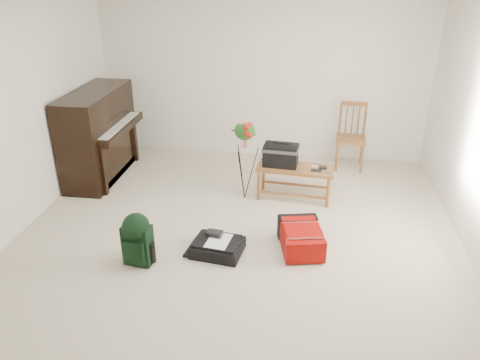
% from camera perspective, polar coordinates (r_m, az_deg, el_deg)
% --- Properties ---
extents(floor, '(5.00, 5.50, 0.01)m').
position_cam_1_polar(floor, '(5.22, -0.66, -8.07)').
color(floor, beige).
rests_on(floor, ground).
extents(ceiling, '(5.00, 5.50, 0.01)m').
position_cam_1_polar(ceiling, '(4.37, -0.83, 20.44)').
color(ceiling, white).
rests_on(ceiling, wall_back).
extents(wall_back, '(5.00, 0.04, 2.50)m').
position_cam_1_polar(wall_back, '(7.27, 2.70, 12.41)').
color(wall_back, silver).
rests_on(wall_back, floor).
extents(wall_left, '(0.04, 5.50, 2.50)m').
position_cam_1_polar(wall_left, '(5.59, -27.09, 5.65)').
color(wall_left, silver).
rests_on(wall_left, floor).
extents(piano, '(0.71, 1.50, 1.25)m').
position_cam_1_polar(piano, '(6.94, -16.76, 5.12)').
color(piano, black).
rests_on(piano, floor).
extents(bench, '(1.02, 0.48, 0.76)m').
position_cam_1_polar(bench, '(6.06, 5.52, 2.53)').
color(bench, '#996332').
rests_on(bench, floor).
extents(dining_chair, '(0.45, 0.45, 0.97)m').
position_cam_1_polar(dining_chair, '(7.19, 13.36, 5.12)').
color(dining_chair, '#996332').
rests_on(dining_chair, floor).
extents(red_suitcase, '(0.54, 0.70, 0.27)m').
position_cam_1_polar(red_suitcase, '(5.18, 7.46, -6.72)').
color(red_suitcase, '#A71007').
rests_on(red_suitcase, floor).
extents(black_duffel, '(0.58, 0.49, 0.22)m').
position_cam_1_polar(black_duffel, '(5.08, -2.77, -8.07)').
color(black_duffel, black).
rests_on(black_duffel, floor).
extents(green_backpack, '(0.31, 0.29, 0.58)m').
position_cam_1_polar(green_backpack, '(4.90, -12.45, -6.78)').
color(green_backpack, black).
rests_on(green_backpack, floor).
extents(flower_stand, '(0.39, 0.39, 1.09)m').
position_cam_1_polar(flower_stand, '(5.99, 0.57, 2.33)').
color(flower_stand, black).
rests_on(flower_stand, floor).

